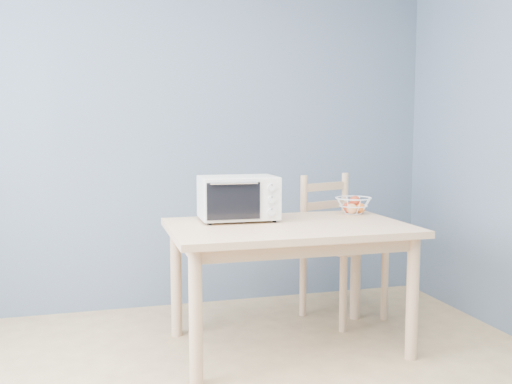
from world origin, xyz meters
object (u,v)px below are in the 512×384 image
object	(u,v)px
fruit_basket	(353,205)
dining_chair	(339,247)
dining_table	(288,241)
toaster_oven	(235,198)

from	to	relation	value
fruit_basket	dining_chair	distance (m)	0.37
dining_chair	dining_table	bearing A→B (deg)	-160.04
fruit_basket	dining_chair	world-z (taller)	dining_chair
dining_table	dining_chair	world-z (taller)	dining_chair
dining_table	dining_chair	distance (m)	0.72
dining_table	toaster_oven	size ratio (longest dim) A/B	2.95
dining_chair	fruit_basket	bearing A→B (deg)	-105.68
dining_table	dining_chair	bearing A→B (deg)	40.43
dining_table	dining_chair	xyz separation A→B (m)	(0.53, 0.45, -0.16)
toaster_oven	fruit_basket	bearing A→B (deg)	6.03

